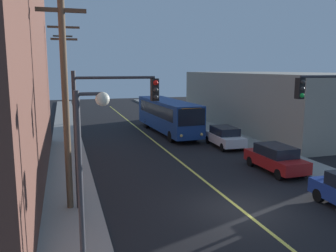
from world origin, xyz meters
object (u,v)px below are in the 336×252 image
object	(u,v)px
utility_pole_far	(64,69)
traffic_signal_right_corner	(332,108)
parked_car_red	(276,158)
traffic_signal_left_corner	(111,113)
utility_pole_near	(65,84)
city_bus	(167,115)
fire_hydrant	(273,148)
utility_pole_mid	(66,77)
parked_car_white	(224,136)
street_lamp_left	(87,158)

from	to	relation	value
utility_pole_far	traffic_signal_right_corner	distance (m)	28.58
parked_car_red	traffic_signal_left_corner	bearing A→B (deg)	-165.10
utility_pole_near	city_bus	bearing A→B (deg)	60.42
parked_car_red	fire_hydrant	world-z (taller)	parked_car_red
traffic_signal_left_corner	fire_hydrant	size ratio (longest dim) A/B	7.14
utility_pole_near	traffic_signal_right_corner	world-z (taller)	utility_pole_near
utility_pole_far	utility_pole_mid	bearing A→B (deg)	-89.90
utility_pole_mid	utility_pole_near	bearing A→B (deg)	-90.82
utility_pole_mid	fire_hydrant	world-z (taller)	utility_pole_mid
parked_car_red	utility_pole_mid	world-z (taller)	utility_pole_mid
parked_car_red	traffic_signal_right_corner	bearing A→B (deg)	-81.44
parked_car_red	fire_hydrant	size ratio (longest dim) A/B	5.29
utility_pole_near	fire_hydrant	distance (m)	16.14
parked_car_white	utility_pole_mid	xyz separation A→B (m)	(-12.00, 3.76, 4.72)
traffic_signal_right_corner	fire_hydrant	bearing A→B (deg)	78.46
parked_car_red	traffic_signal_left_corner	xyz separation A→B (m)	(-10.26, -2.73, 3.46)
parked_car_red	utility_pole_near	world-z (taller)	utility_pole_near
traffic_signal_right_corner	city_bus	bearing A→B (deg)	100.16
parked_car_red	street_lamp_left	bearing A→B (deg)	-145.26
city_bus	traffic_signal_right_corner	distance (m)	18.38
utility_pole_mid	traffic_signal_right_corner	bearing A→B (deg)	-49.43
parked_car_white	fire_hydrant	bearing A→B (deg)	-62.81
utility_pole_near	traffic_signal_left_corner	size ratio (longest dim) A/B	1.65
traffic_signal_left_corner	traffic_signal_right_corner	size ratio (longest dim) A/B	1.00
parked_car_white	fire_hydrant	size ratio (longest dim) A/B	5.29
traffic_signal_left_corner	utility_pole_far	bearing A→B (deg)	94.02
street_lamp_left	fire_hydrant	size ratio (longest dim) A/B	6.55
utility_pole_near	traffic_signal_right_corner	xyz separation A→B (m)	(12.72, -1.17, -1.31)
parked_car_red	utility_pole_near	xyz separation A→B (m)	(-12.16, -2.56, 4.77)
utility_pole_far	parked_car_red	bearing A→B (deg)	-61.28
city_bus	utility_pole_near	size ratio (longest dim) A/B	1.23
city_bus	traffic_signal_left_corner	size ratio (longest dim) A/B	2.04
utility_pole_near	utility_pole_far	distance (m)	24.45
traffic_signal_left_corner	fire_hydrant	xyz separation A→B (m)	(12.26, 6.05, -3.72)
city_bus	utility_pole_mid	xyz separation A→B (m)	(-9.32, -3.29, 3.74)
utility_pole_near	utility_pole_mid	world-z (taller)	utility_pole_near
city_bus	utility_pole_far	bearing A→B (deg)	140.54
traffic_signal_right_corner	traffic_signal_left_corner	bearing A→B (deg)	174.72
street_lamp_left	parked_car_white	bearing A→B (deg)	52.46
utility_pole_far	city_bus	bearing A→B (deg)	-39.46
traffic_signal_right_corner	utility_pole_far	bearing A→B (deg)	116.11
traffic_signal_left_corner	parked_car_white	bearing A→B (deg)	43.81
city_bus	parked_car_white	world-z (taller)	city_bus
city_bus	traffic_signal_left_corner	bearing A→B (deg)	-114.22
parked_car_red	traffic_signal_right_corner	xyz separation A→B (m)	(0.56, -3.73, 3.46)
city_bus	traffic_signal_left_corner	distance (m)	18.72
utility_pole_near	parked_car_white	bearing A→B (deg)	38.52
utility_pole_near	fire_hydrant	bearing A→B (deg)	22.55
utility_pole_near	traffic_signal_left_corner	distance (m)	2.31
parked_car_red	parked_car_white	distance (m)	7.15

